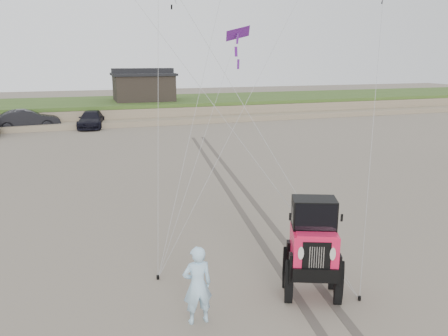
{
  "coord_description": "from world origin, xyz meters",
  "views": [
    {
      "loc": [
        -4.76,
        -10.17,
        6.11
      ],
      "look_at": [
        -0.36,
        3.0,
        2.6
      ],
      "focal_mm": 35.0,
      "sensor_mm": 36.0,
      "label": 1
    }
  ],
  "objects_px": {
    "cabin": "(143,86)",
    "man": "(197,285)",
    "jeep": "(313,259)",
    "truck_c": "(91,120)",
    "truck_b": "(27,120)"
  },
  "relations": [
    {
      "from": "cabin",
      "to": "man",
      "type": "distance_m",
      "value": 38.58
    },
    {
      "from": "cabin",
      "to": "man",
      "type": "height_order",
      "value": "cabin"
    },
    {
      "from": "truck_b",
      "to": "truck_c",
      "type": "distance_m",
      "value": 5.37
    },
    {
      "from": "truck_c",
      "to": "jeep",
      "type": "height_order",
      "value": "jeep"
    },
    {
      "from": "cabin",
      "to": "man",
      "type": "bearing_deg",
      "value": -96.61
    },
    {
      "from": "truck_c",
      "to": "jeep",
      "type": "distance_m",
      "value": 32.16
    },
    {
      "from": "man",
      "to": "jeep",
      "type": "bearing_deg",
      "value": -177.63
    },
    {
      "from": "truck_c",
      "to": "jeep",
      "type": "bearing_deg",
      "value": -72.54
    },
    {
      "from": "cabin",
      "to": "truck_b",
      "type": "xyz_separation_m",
      "value": [
        -11.03,
        -5.79,
        -2.35
      ]
    },
    {
      "from": "man",
      "to": "truck_c",
      "type": "bearing_deg",
      "value": -88.44
    },
    {
      "from": "truck_b",
      "to": "truck_c",
      "type": "bearing_deg",
      "value": -101.77
    },
    {
      "from": "cabin",
      "to": "truck_b",
      "type": "bearing_deg",
      "value": -152.33
    },
    {
      "from": "cabin",
      "to": "jeep",
      "type": "distance_m",
      "value": 38.18
    },
    {
      "from": "truck_b",
      "to": "truck_c",
      "type": "xyz_separation_m",
      "value": [
        5.35,
        -0.45,
        -0.16
      ]
    },
    {
      "from": "jeep",
      "to": "man",
      "type": "relative_size",
      "value": 2.93
    }
  ]
}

